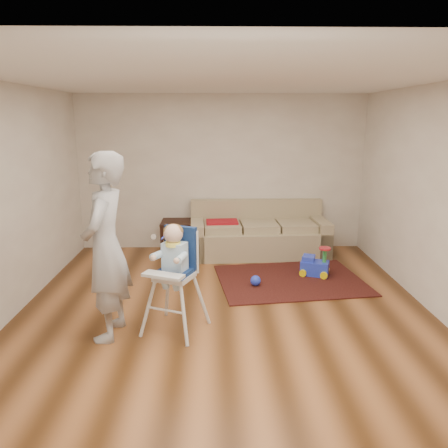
{
  "coord_description": "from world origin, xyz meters",
  "views": [
    {
      "loc": [
        -0.11,
        -4.91,
        2.29
      ],
      "look_at": [
        0.0,
        0.4,
        1.0
      ],
      "focal_mm": 35.0,
      "sensor_mm": 36.0,
      "label": 1
    }
  ],
  "objects_px": {
    "sofa": "(259,229)",
    "high_chair": "(175,280)",
    "side_table": "(178,237)",
    "adult": "(106,247)",
    "toy_ball": "(256,281)",
    "ride_on_toy": "(315,261)"
  },
  "relations": [
    {
      "from": "sofa",
      "to": "high_chair",
      "type": "height_order",
      "value": "high_chair"
    },
    {
      "from": "side_table",
      "to": "adult",
      "type": "relative_size",
      "value": 0.28
    },
    {
      "from": "toy_ball",
      "to": "high_chair",
      "type": "relative_size",
      "value": 0.12
    },
    {
      "from": "ride_on_toy",
      "to": "toy_ball",
      "type": "bearing_deg",
      "value": -135.18
    },
    {
      "from": "toy_ball",
      "to": "high_chair",
      "type": "xyz_separation_m",
      "value": [
        -1.0,
        -1.25,
        0.5
      ]
    },
    {
      "from": "sofa",
      "to": "adult",
      "type": "height_order",
      "value": "adult"
    },
    {
      "from": "sofa",
      "to": "high_chair",
      "type": "distance_m",
      "value": 3.0
    },
    {
      "from": "side_table",
      "to": "toy_ball",
      "type": "relative_size",
      "value": 3.81
    },
    {
      "from": "ride_on_toy",
      "to": "toy_ball",
      "type": "xyz_separation_m",
      "value": [
        -0.92,
        -0.42,
        -0.15
      ]
    },
    {
      "from": "side_table",
      "to": "toy_ball",
      "type": "height_order",
      "value": "side_table"
    },
    {
      "from": "toy_ball",
      "to": "high_chair",
      "type": "bearing_deg",
      "value": -128.67
    },
    {
      "from": "ride_on_toy",
      "to": "adult",
      "type": "relative_size",
      "value": 0.22
    },
    {
      "from": "toy_ball",
      "to": "adult",
      "type": "bearing_deg",
      "value": -141.45
    },
    {
      "from": "sofa",
      "to": "adult",
      "type": "distance_m",
      "value": 3.46
    },
    {
      "from": "ride_on_toy",
      "to": "high_chair",
      "type": "height_order",
      "value": "high_chair"
    },
    {
      "from": "ride_on_toy",
      "to": "toy_ball",
      "type": "relative_size",
      "value": 3.0
    },
    {
      "from": "side_table",
      "to": "ride_on_toy",
      "type": "relative_size",
      "value": 1.27
    },
    {
      "from": "toy_ball",
      "to": "adult",
      "type": "height_order",
      "value": "adult"
    },
    {
      "from": "ride_on_toy",
      "to": "toy_ball",
      "type": "distance_m",
      "value": 1.02
    },
    {
      "from": "toy_ball",
      "to": "side_table",
      "type": "bearing_deg",
      "value": 126.34
    },
    {
      "from": "side_table",
      "to": "high_chair",
      "type": "height_order",
      "value": "high_chair"
    },
    {
      "from": "sofa",
      "to": "ride_on_toy",
      "type": "relative_size",
      "value": 5.38
    }
  ]
}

